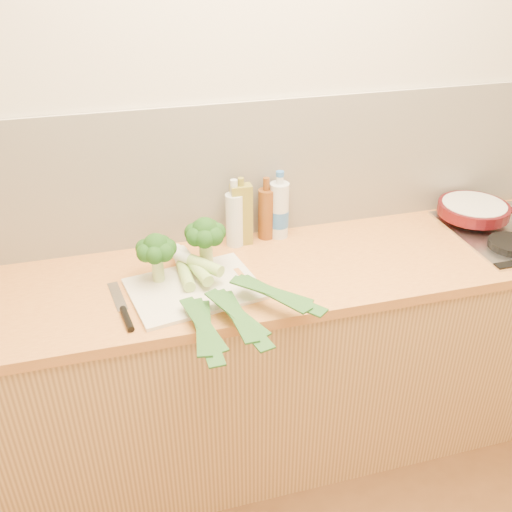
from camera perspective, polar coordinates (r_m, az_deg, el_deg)
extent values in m
plane|color=beige|center=(2.21, 0.98, 11.90)|extent=(3.50, 0.00, 3.50)
cube|color=silver|center=(2.25, 1.02, 8.68)|extent=(3.20, 0.02, 0.54)
cube|color=tan|center=(2.40, 2.83, -10.58)|extent=(3.20, 0.60, 0.86)
cube|color=gold|center=(2.13, 3.13, -1.40)|extent=(3.20, 0.62, 0.04)
cylinder|color=black|center=(2.42, 24.12, 1.06)|extent=(0.17, 0.17, 0.03)
cylinder|color=black|center=(2.58, 21.01, 3.59)|extent=(0.17, 0.17, 0.03)
cube|color=white|center=(1.99, -6.16, -3.25)|extent=(0.48, 0.39, 0.01)
cylinder|color=#A9BF6F|center=(2.02, -9.77, -1.35)|extent=(0.04, 0.04, 0.08)
sphere|color=#15350E|center=(1.97, -10.01, 1.03)|extent=(0.09, 0.09, 0.09)
sphere|color=#15350E|center=(1.98, -8.84, 0.82)|extent=(0.06, 0.06, 0.06)
sphere|color=#15350E|center=(2.00, -9.38, 1.19)|extent=(0.06, 0.06, 0.06)
sphere|color=#15350E|center=(2.01, -10.35, 1.16)|extent=(0.06, 0.06, 0.06)
sphere|color=#15350E|center=(1.99, -11.05, 0.77)|extent=(0.06, 0.06, 0.06)
sphere|color=#15350E|center=(1.96, -10.95, 0.29)|extent=(0.06, 0.06, 0.06)
sphere|color=#15350E|center=(1.94, -10.10, 0.09)|extent=(0.06, 0.06, 0.06)
sphere|color=#15350E|center=(1.95, -9.15, 0.33)|extent=(0.06, 0.06, 0.06)
cylinder|color=#A9BF6F|center=(2.06, -5.00, 0.03)|extent=(0.05, 0.05, 0.10)
sphere|color=#15350E|center=(2.01, -5.14, 2.64)|extent=(0.09, 0.09, 0.09)
sphere|color=#15350E|center=(2.03, -3.97, 2.41)|extent=(0.07, 0.07, 0.07)
sphere|color=#15350E|center=(2.05, -4.58, 2.77)|extent=(0.07, 0.07, 0.07)
sphere|color=#15350E|center=(2.05, -5.59, 2.74)|extent=(0.07, 0.07, 0.07)
sphere|color=#15350E|center=(2.03, -6.25, 2.36)|extent=(0.07, 0.07, 0.07)
sphere|color=#15350E|center=(2.00, -6.07, 1.89)|extent=(0.07, 0.07, 0.07)
sphere|color=#15350E|center=(1.98, -5.16, 1.70)|extent=(0.07, 0.07, 0.07)
sphere|color=#15350E|center=(1.99, -4.21, 1.94)|extent=(0.07, 0.07, 0.07)
cylinder|color=white|center=(2.13, -7.71, -0.02)|extent=(0.04, 0.13, 0.04)
cylinder|color=#98C060|center=(2.01, -7.05, -1.92)|extent=(0.04, 0.16, 0.04)
cube|color=#1E4819|center=(1.76, -5.25, -7.09)|extent=(0.09, 0.30, 0.02)
cube|color=#1E4819|center=(1.74, -5.12, -7.42)|extent=(0.06, 0.34, 0.01)
cube|color=#1E4819|center=(1.76, -5.32, -6.79)|extent=(0.10, 0.28, 0.02)
cylinder|color=white|center=(2.08, -6.94, -0.06)|extent=(0.06, 0.12, 0.04)
cylinder|color=#98C060|center=(1.99, -5.61, -1.61)|extent=(0.07, 0.15, 0.04)
cube|color=#1E4819|center=(1.77, -1.82, -5.98)|extent=(0.06, 0.30, 0.02)
cube|color=#1E4819|center=(1.75, -1.52, -6.27)|extent=(0.13, 0.34, 0.01)
cube|color=#1E4819|center=(1.77, -1.97, -5.71)|extent=(0.16, 0.27, 0.02)
cylinder|color=white|center=(2.06, -7.61, 0.09)|extent=(0.10, 0.11, 0.04)
cylinder|color=#98C060|center=(1.99, -5.08, -0.95)|extent=(0.12, 0.14, 0.04)
cube|color=#1E4819|center=(1.84, 1.76, -3.76)|extent=(0.18, 0.29, 0.02)
cube|color=#1E4819|center=(1.83, 2.28, -3.91)|extent=(0.25, 0.30, 0.01)
cube|color=#1E4819|center=(1.84, 1.51, -3.55)|extent=(0.24, 0.22, 0.02)
cube|color=silver|center=(2.00, -13.69, -3.94)|extent=(0.06, 0.19, 0.00)
cylinder|color=black|center=(1.87, -12.79, -6.15)|extent=(0.04, 0.12, 0.02)
cylinder|color=#480C10|center=(2.57, 20.92, 4.39)|extent=(0.29, 0.29, 0.05)
cylinder|color=beige|center=(2.56, 21.02, 4.88)|extent=(0.26, 0.26, 0.00)
cube|color=olive|center=(2.21, -1.47, 4.13)|extent=(0.08, 0.05, 0.25)
cylinder|color=olive|center=(2.15, -1.52, 7.44)|extent=(0.02, 0.02, 0.03)
cylinder|color=silver|center=(2.21, -2.15, 3.62)|extent=(0.07, 0.07, 0.21)
cylinder|color=silver|center=(2.15, -2.22, 6.88)|extent=(0.03, 0.03, 0.06)
cylinder|color=brown|center=(2.26, 1.01, 4.23)|extent=(0.06, 0.06, 0.21)
cylinder|color=brown|center=(2.21, 1.04, 7.22)|extent=(0.03, 0.03, 0.05)
cylinder|color=silver|center=(2.27, 2.33, 4.60)|extent=(0.08, 0.08, 0.23)
cylinder|color=silver|center=(2.22, 2.40, 7.61)|extent=(0.03, 0.03, 0.03)
cylinder|color=#3169BA|center=(2.29, 2.31, 3.82)|extent=(0.08, 0.08, 0.07)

